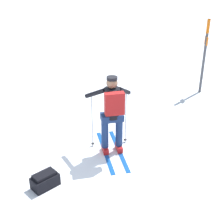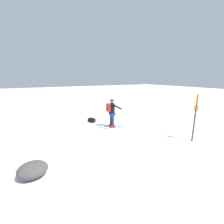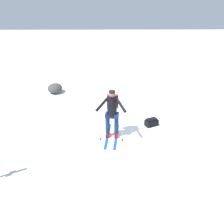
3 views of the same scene
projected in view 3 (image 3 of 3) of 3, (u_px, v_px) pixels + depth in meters
The scene contains 4 objects.
ground_plane at pixel (129, 126), 8.34m from camera, with size 80.00×80.00×0.00m, color white.
skier at pixel (112, 111), 7.30m from camera, with size 1.71×1.01×1.70m.
dropped_backpack at pixel (151, 122), 8.33m from camera, with size 0.46×0.55×0.29m.
rock_boulder at pixel (55, 88), 11.54m from camera, with size 0.88×0.75×0.48m, color #474442.
Camera 3 is at (-7.27, 0.80, 4.10)m, focal length 35.00 mm.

